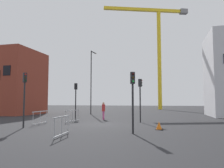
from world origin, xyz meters
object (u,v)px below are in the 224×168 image
at_px(traffic_light_far, 24,91).
at_px(traffic_cone_on_verge, 159,126).
at_px(construction_crane, 157,40).
at_px(pedestrian_walking, 103,109).
at_px(traffic_light_median, 76,95).
at_px(streetlamp_tall, 92,78).
at_px(traffic_light_near, 133,92).
at_px(traffic_light_corner, 140,93).

height_order(traffic_light_far, traffic_cone_on_verge, traffic_light_far).
xyz_separation_m(construction_crane, pedestrian_walking, (-4.48, -30.39, -15.36)).
xyz_separation_m(traffic_light_far, traffic_light_median, (0.07, 9.13, -0.02)).
bearing_deg(streetlamp_tall, traffic_light_near, -63.82).
relative_size(pedestrian_walking, traffic_cone_on_verge, 3.33).
distance_m(construction_crane, streetlamp_tall, 26.10).
bearing_deg(pedestrian_walking, traffic_cone_on_verge, -50.01).
height_order(construction_crane, traffic_cone_on_verge, construction_crane).
height_order(traffic_light_far, pedestrian_walking, traffic_light_far).
bearing_deg(traffic_light_far, pedestrian_walking, 66.63).
distance_m(pedestrian_walking, traffic_cone_on_verge, 9.14).
xyz_separation_m(streetlamp_tall, traffic_light_corner, (8.34, -10.64, -2.71)).
bearing_deg(traffic_cone_on_verge, pedestrian_walking, 129.99).
distance_m(construction_crane, traffic_light_median, 33.53).
xyz_separation_m(traffic_light_far, traffic_light_corner, (7.65, 6.04, -0.02)).
relative_size(traffic_light_near, pedestrian_walking, 2.01).
bearing_deg(traffic_cone_on_verge, traffic_light_corner, 110.34).
relative_size(traffic_light_near, traffic_light_corner, 0.93).
xyz_separation_m(construction_crane, streetlamp_tall, (-8.73, -21.96, -11.07)).
distance_m(traffic_light_near, traffic_light_corner, 7.04).
relative_size(construction_crane, traffic_light_near, 6.74).
distance_m(traffic_light_median, traffic_cone_on_verge, 12.44).
height_order(traffic_light_corner, traffic_cone_on_verge, traffic_light_corner).
relative_size(traffic_light_far, pedestrian_walking, 2.20).
bearing_deg(pedestrian_walking, construction_crane, 81.62).
bearing_deg(traffic_light_median, construction_crane, 74.87).
height_order(streetlamp_tall, traffic_light_median, streetlamp_tall).
bearing_deg(traffic_light_near, construction_crane, 89.93).
height_order(traffic_light_near, traffic_light_far, traffic_light_far).
height_order(construction_crane, traffic_light_corner, construction_crane).
relative_size(traffic_light_near, traffic_light_median, 0.93).
bearing_deg(traffic_light_median, traffic_light_corner, -22.14).
bearing_deg(traffic_light_near, traffic_light_median, 128.11).
bearing_deg(traffic_light_far, traffic_cone_on_verge, 7.73).
relative_size(streetlamp_tall, traffic_light_far, 2.37).
xyz_separation_m(construction_crane, traffic_cone_on_verge, (1.37, -37.36, -16.16)).
height_order(traffic_light_near, traffic_light_median, traffic_light_median).
bearing_deg(traffic_light_far, streetlamp_tall, 92.35).
distance_m(traffic_light_far, traffic_cone_on_verge, 9.80).
distance_m(traffic_light_near, pedestrian_walking, 10.34).
bearing_deg(streetlamp_tall, pedestrian_walking, -63.22).
height_order(streetlamp_tall, traffic_light_corner, streetlamp_tall).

